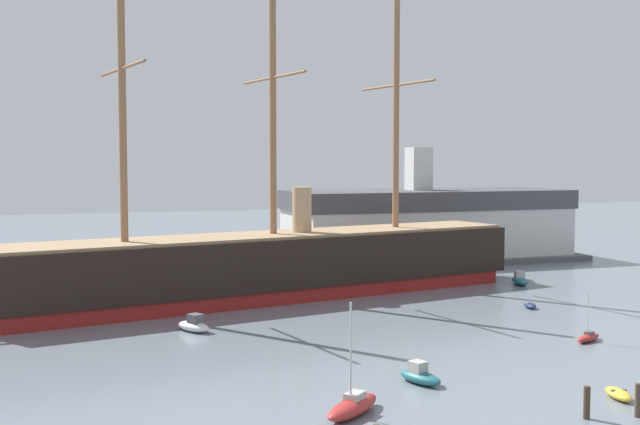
# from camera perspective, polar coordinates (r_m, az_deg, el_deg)

# --- Properties ---
(tall_ship) EXTENTS (71.01, 20.83, 34.47)m
(tall_ship) POSITION_cam_1_polar(r_m,az_deg,el_deg) (84.88, -3.44, -3.82)
(tall_ship) COLOR maroon
(tall_ship) RESTS_ON ground
(sailboat_foreground_left) EXTENTS (5.05, 4.52, 6.81)m
(sailboat_foreground_left) POSITION_cam_1_polar(r_m,az_deg,el_deg) (47.27, 2.43, -14.01)
(sailboat_foreground_left) COLOR #B22D28
(sailboat_foreground_left) RESTS_ON ground
(dinghy_foreground_right) EXTENTS (1.66, 2.84, 0.63)m
(dinghy_foreground_right) POSITION_cam_1_polar(r_m,az_deg,el_deg) (53.76, 21.11, -12.34)
(dinghy_foreground_right) COLOR gold
(dinghy_foreground_right) RESTS_ON ground
(motorboat_near_centre) EXTENTS (2.53, 3.80, 1.47)m
(motorboat_near_centre) POSITION_cam_1_polar(r_m,az_deg,el_deg) (53.97, 7.36, -11.83)
(motorboat_near_centre) COLOR #236670
(motorboat_near_centre) RESTS_ON ground
(sailboat_mid_right) EXTENTS (3.37, 2.24, 4.24)m
(sailboat_mid_right) POSITION_cam_1_polar(r_m,az_deg,el_deg) (69.11, 19.14, -8.66)
(sailboat_mid_right) COLOR #B22D28
(sailboat_mid_right) RESTS_ON ground
(motorboat_alongside_bow) EXTENTS (3.23, 4.07, 1.59)m
(motorboat_alongside_bow) POSITION_cam_1_polar(r_m,az_deg,el_deg) (69.88, -9.26, -8.19)
(motorboat_alongside_bow) COLOR silver
(motorboat_alongside_bow) RESTS_ON ground
(dinghy_alongside_stern) EXTENTS (1.72, 2.60, 0.57)m
(dinghy_alongside_stern) POSITION_cam_1_polar(r_m,az_deg,el_deg) (82.52, 15.20, -6.61)
(dinghy_alongside_stern) COLOR #1E284C
(dinghy_alongside_stern) RESTS_ON ground
(dinghy_far_left) EXTENTS (3.15, 2.21, 0.68)m
(dinghy_far_left) POSITION_cam_1_polar(r_m,az_deg,el_deg) (87.13, -20.29, -6.12)
(dinghy_far_left) COLOR gray
(dinghy_far_left) RESTS_ON ground
(motorboat_far_right) EXTENTS (2.69, 4.18, 1.63)m
(motorboat_far_right) POSITION_cam_1_polar(r_m,az_deg,el_deg) (97.49, 14.50, -4.83)
(motorboat_far_right) COLOR #236670
(motorboat_far_right) RESTS_ON ground
(mooring_piling_nearest) EXTENTS (0.39, 0.39, 1.94)m
(mooring_piling_nearest) POSITION_cam_1_polar(r_m,az_deg,el_deg) (49.03, 19.04, -13.08)
(mooring_piling_nearest) COLOR #423323
(mooring_piling_nearest) RESTS_ON ground
(mooring_piling_left_pair) EXTENTS (0.36, 0.36, 2.00)m
(mooring_piling_left_pair) POSITION_cam_1_polar(r_m,az_deg,el_deg) (50.38, 22.35, -12.66)
(mooring_piling_left_pair) COLOR #4C3D2D
(mooring_piling_left_pair) RESTS_ON ground
(dockside_warehouse_right) EXTENTS (45.90, 19.02, 17.03)m
(dockside_warehouse_right) POSITION_cam_1_polar(r_m,az_deg,el_deg) (118.57, 7.85, -0.91)
(dockside_warehouse_right) COLOR #565659
(dockside_warehouse_right) RESTS_ON ground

